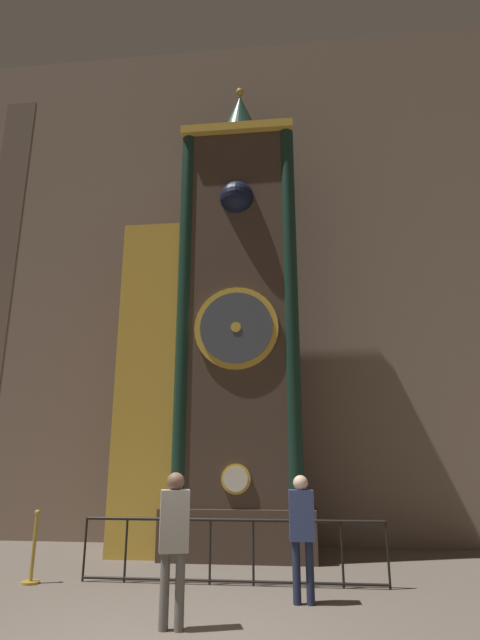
{
  "coord_description": "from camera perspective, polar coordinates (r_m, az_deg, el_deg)",
  "views": [
    {
      "loc": [
        1.36,
        -5.54,
        1.88
      ],
      "look_at": [
        0.2,
        5.13,
        4.86
      ],
      "focal_mm": 28.0,
      "sensor_mm": 36.0,
      "label": 1
    }
  ],
  "objects": [
    {
      "name": "cathedral_back_wall",
      "position": [
        13.21,
        -0.55,
        6.37
      ],
      "size": [
        24.0,
        0.32,
        13.62
      ],
      "color": "#7A6656",
      "rests_on": "ground_plane"
    },
    {
      "name": "clock_tower",
      "position": [
        11.09,
        -2.29,
        -1.48
      ],
      "size": [
        4.09,
        1.83,
        11.01
      ],
      "color": "#423328",
      "rests_on": "ground_plane"
    },
    {
      "name": "railing_fence",
      "position": [
        8.54,
        -0.97,
        -24.55
      ],
      "size": [
        4.78,
        0.05,
        0.96
      ],
      "color": "black",
      "rests_on": "ground_plane"
    },
    {
      "name": "visitor_near",
      "position": [
        6.45,
        -7.55,
        -22.93
      ],
      "size": [
        0.39,
        0.31,
        1.71
      ],
      "rotation": [
        0.0,
        0.0,
        0.29
      ],
      "color": "#58554F",
      "rests_on": "ground_plane"
    },
    {
      "name": "visitor_far",
      "position": [
        7.48,
        7.07,
        -22.23
      ],
      "size": [
        0.35,
        0.23,
        1.65
      ],
      "rotation": [
        0.0,
        0.0,
        0.04
      ],
      "color": "#1B213A",
      "rests_on": "ground_plane"
    },
    {
      "name": "stanchion_post",
      "position": [
        9.27,
        -22.6,
        -23.88
      ],
      "size": [
        0.28,
        0.28,
        1.08
      ],
      "color": "#B28E33",
      "rests_on": "ground_plane"
    }
  ]
}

